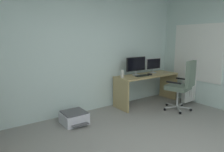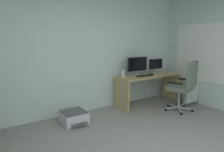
{
  "view_description": "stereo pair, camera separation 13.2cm",
  "coord_description": "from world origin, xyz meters",
  "px_view_note": "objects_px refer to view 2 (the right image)",
  "views": [
    {
      "loc": [
        -1.84,
        -1.36,
        1.6
      ],
      "look_at": [
        0.43,
        1.84,
        0.87
      ],
      "focal_mm": 32.88,
      "sensor_mm": 36.0,
      "label": 1
    },
    {
      "loc": [
        -1.73,
        -1.44,
        1.6
      ],
      "look_at": [
        0.43,
        1.84,
        0.87
      ],
      "focal_mm": 32.88,
      "sensor_mm": 36.0,
      "label": 2
    }
  ],
  "objects_px": {
    "desk": "(148,82)",
    "keyboard": "(143,76)",
    "monitor_secondary": "(155,65)",
    "printer": "(74,117)",
    "radiator": "(195,90)",
    "desktop_speaker": "(123,74)",
    "office_chair": "(184,84)",
    "computer_mouse": "(151,75)",
    "monitor_main": "(137,65)"
  },
  "relations": [
    {
      "from": "desk",
      "to": "monitor_main",
      "type": "height_order",
      "value": "monitor_main"
    },
    {
      "from": "printer",
      "to": "desk",
      "type": "bearing_deg",
      "value": 2.53
    },
    {
      "from": "computer_mouse",
      "to": "printer",
      "type": "distance_m",
      "value": 2.1
    },
    {
      "from": "computer_mouse",
      "to": "radiator",
      "type": "relative_size",
      "value": 0.14
    },
    {
      "from": "desk",
      "to": "office_chair",
      "type": "relative_size",
      "value": 1.46
    },
    {
      "from": "radiator",
      "to": "keyboard",
      "type": "bearing_deg",
      "value": 155.23
    },
    {
      "from": "monitor_secondary",
      "to": "radiator",
      "type": "height_order",
      "value": "monitor_secondary"
    },
    {
      "from": "keyboard",
      "to": "office_chair",
      "type": "height_order",
      "value": "office_chair"
    },
    {
      "from": "office_chair",
      "to": "radiator",
      "type": "xyz_separation_m",
      "value": [
        0.69,
        0.21,
        -0.28
      ]
    },
    {
      "from": "desk",
      "to": "printer",
      "type": "bearing_deg",
      "value": -177.47
    },
    {
      "from": "monitor_secondary",
      "to": "desktop_speaker",
      "type": "bearing_deg",
      "value": -177.37
    },
    {
      "from": "printer",
      "to": "monitor_secondary",
      "type": "bearing_deg",
      "value": 4.56
    },
    {
      "from": "keyboard",
      "to": "computer_mouse",
      "type": "height_order",
      "value": "computer_mouse"
    },
    {
      "from": "desktop_speaker",
      "to": "radiator",
      "type": "distance_m",
      "value": 1.87
    },
    {
      "from": "computer_mouse",
      "to": "desktop_speaker",
      "type": "xyz_separation_m",
      "value": [
        -0.74,
        0.13,
        0.07
      ]
    },
    {
      "from": "monitor_main",
      "to": "computer_mouse",
      "type": "height_order",
      "value": "monitor_main"
    },
    {
      "from": "printer",
      "to": "radiator",
      "type": "xyz_separation_m",
      "value": [
        2.94,
        -0.54,
        0.23
      ]
    },
    {
      "from": "keyboard",
      "to": "printer",
      "type": "bearing_deg",
      "value": -177.38
    },
    {
      "from": "monitor_main",
      "to": "monitor_secondary",
      "type": "distance_m",
      "value": 0.59
    },
    {
      "from": "keyboard",
      "to": "desktop_speaker",
      "type": "relative_size",
      "value": 2.0
    },
    {
      "from": "desktop_speaker",
      "to": "office_chair",
      "type": "bearing_deg",
      "value": -41.67
    },
    {
      "from": "desk",
      "to": "monitor_secondary",
      "type": "bearing_deg",
      "value": 17.16
    },
    {
      "from": "desk",
      "to": "desktop_speaker",
      "type": "height_order",
      "value": "desktop_speaker"
    },
    {
      "from": "printer",
      "to": "radiator",
      "type": "relative_size",
      "value": 0.76
    },
    {
      "from": "keyboard",
      "to": "computer_mouse",
      "type": "xyz_separation_m",
      "value": [
        0.25,
        -0.0,
        0.01
      ]
    },
    {
      "from": "computer_mouse",
      "to": "desktop_speaker",
      "type": "distance_m",
      "value": 0.75
    },
    {
      "from": "monitor_secondary",
      "to": "radiator",
      "type": "distance_m",
      "value": 1.14
    },
    {
      "from": "computer_mouse",
      "to": "printer",
      "type": "bearing_deg",
      "value": -173.2
    },
    {
      "from": "desk",
      "to": "printer",
      "type": "xyz_separation_m",
      "value": [
        -1.99,
        -0.09,
        -0.43
      ]
    },
    {
      "from": "desk",
      "to": "keyboard",
      "type": "distance_m",
      "value": 0.32
    },
    {
      "from": "monitor_secondary",
      "to": "radiator",
      "type": "xyz_separation_m",
      "value": [
        0.65,
        -0.72,
        -0.6
      ]
    },
    {
      "from": "monitor_main",
      "to": "printer",
      "type": "xyz_separation_m",
      "value": [
        -1.71,
        -0.18,
        -0.87
      ]
    },
    {
      "from": "desk",
      "to": "desktop_speaker",
      "type": "bearing_deg",
      "value": 176.26
    },
    {
      "from": "desk",
      "to": "computer_mouse",
      "type": "xyz_separation_m",
      "value": [
        0.01,
        -0.08,
        0.2
      ]
    },
    {
      "from": "desk",
      "to": "computer_mouse",
      "type": "distance_m",
      "value": 0.21
    },
    {
      "from": "desk",
      "to": "monitor_secondary",
      "type": "height_order",
      "value": "monitor_secondary"
    },
    {
      "from": "desktop_speaker",
      "to": "radiator",
      "type": "xyz_separation_m",
      "value": [
        1.68,
        -0.68,
        -0.47
      ]
    },
    {
      "from": "monitor_secondary",
      "to": "office_chair",
      "type": "bearing_deg",
      "value": -92.63
    },
    {
      "from": "monitor_secondary",
      "to": "printer",
      "type": "distance_m",
      "value": 2.45
    },
    {
      "from": "printer",
      "to": "monitor_main",
      "type": "bearing_deg",
      "value": 6.1
    },
    {
      "from": "computer_mouse",
      "to": "desktop_speaker",
      "type": "bearing_deg",
      "value": 176.79
    },
    {
      "from": "keyboard",
      "to": "desktop_speaker",
      "type": "bearing_deg",
      "value": 167.83
    },
    {
      "from": "desktop_speaker",
      "to": "radiator",
      "type": "relative_size",
      "value": 0.24
    },
    {
      "from": "monitor_secondary",
      "to": "computer_mouse",
      "type": "height_order",
      "value": "monitor_secondary"
    },
    {
      "from": "printer",
      "to": "radiator",
      "type": "bearing_deg",
      "value": -10.43
    },
    {
      "from": "office_chair",
      "to": "radiator",
      "type": "height_order",
      "value": "office_chair"
    },
    {
      "from": "monitor_main",
      "to": "desk",
      "type": "bearing_deg",
      "value": -19.05
    },
    {
      "from": "monitor_secondary",
      "to": "desk",
      "type": "bearing_deg",
      "value": -162.84
    },
    {
      "from": "monitor_secondary",
      "to": "desktop_speaker",
      "type": "relative_size",
      "value": 2.78
    },
    {
      "from": "printer",
      "to": "radiator",
      "type": "height_order",
      "value": "radiator"
    }
  ]
}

